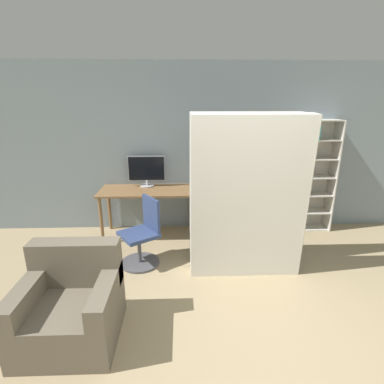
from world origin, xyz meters
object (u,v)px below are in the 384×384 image
at_px(monitor, 147,170).
at_px(mattress_near, 249,200).
at_px(bookshelf, 306,174).
at_px(office_chair, 143,238).
at_px(armchair, 71,305).
at_px(mattress_far, 243,192).

bearing_deg(monitor, mattress_near, -45.81).
bearing_deg(bookshelf, mattress_near, -132.17).
distance_m(office_chair, armchair, 1.37).
bearing_deg(mattress_near, mattress_far, 90.00).
distance_m(bookshelf, armchair, 3.93).
xyz_separation_m(office_chair, mattress_far, (1.32, 0.01, 0.63)).
bearing_deg(armchair, office_chair, 68.55).
distance_m(mattress_far, armchair, 2.33).
xyz_separation_m(office_chair, bookshelf, (2.59, 1.07, 0.58)).
relative_size(bookshelf, armchair, 2.15).
xyz_separation_m(bookshelf, mattress_far, (-1.26, -1.07, 0.05)).
height_order(monitor, office_chair, monitor).
xyz_separation_m(monitor, armchair, (-0.47, -2.35, -0.72)).
bearing_deg(mattress_near, armchair, -152.34).
bearing_deg(monitor, mattress_far, -38.15).
height_order(monitor, armchair, monitor).
relative_size(office_chair, mattress_far, 0.46).
distance_m(bookshelf, mattress_near, 1.88).
xyz_separation_m(monitor, office_chair, (0.03, -1.07, -0.68)).
bearing_deg(bookshelf, armchair, -142.72).
relative_size(office_chair, mattress_near, 0.45).
distance_m(monitor, office_chair, 1.27).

